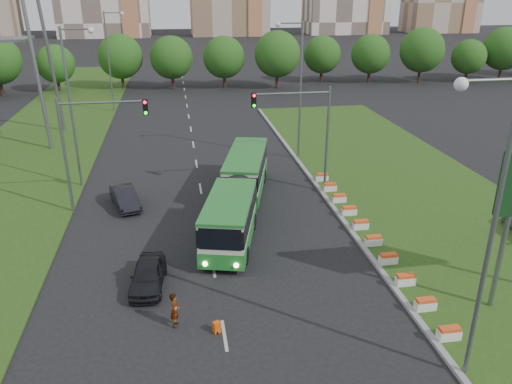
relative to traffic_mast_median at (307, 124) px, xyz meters
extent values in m
plane|color=black|center=(-4.78, -10.00, -5.35)|extent=(360.00, 360.00, 0.00)
cube|color=#254614|center=(8.22, -2.00, -5.27)|extent=(14.00, 60.00, 0.15)
cube|color=gray|center=(1.27, -2.00, -5.26)|extent=(0.30, 60.00, 0.18)
cube|color=#254614|center=(-22.78, 15.00, -5.30)|extent=(12.00, 110.00, 0.10)
cylinder|color=slate|center=(5.22, -16.00, -2.55)|extent=(0.24, 0.24, 5.60)
cylinder|color=slate|center=(1.62, 0.00, -1.35)|extent=(0.20, 0.20, 8.00)
cylinder|color=slate|center=(-1.13, 0.00, 2.25)|extent=(5.50, 0.14, 0.14)
cube|color=black|center=(-3.88, 0.00, 1.85)|extent=(0.32, 0.32, 1.00)
cylinder|color=slate|center=(-16.78, -1.00, -1.35)|extent=(0.20, 0.20, 8.00)
cylinder|color=slate|center=(-14.03, -1.00, 2.25)|extent=(5.50, 0.14, 0.14)
cube|color=black|center=(-11.28, -1.00, 1.85)|extent=(0.32, 0.32, 1.00)
cube|color=beige|center=(-5.56, -7.86, -3.61)|extent=(2.48, 6.85, 2.68)
cube|color=beige|center=(-5.56, 0.93, -3.61)|extent=(2.48, 8.34, 2.68)
cylinder|color=black|center=(-5.56, -3.84, -3.66)|extent=(2.48, 1.24, 2.48)
cube|color=#21742A|center=(-5.56, -7.86, -4.51)|extent=(2.56, 6.90, 0.94)
cube|color=#21742A|center=(-5.56, 0.93, -4.51)|extent=(2.56, 8.39, 0.94)
cube|color=black|center=(-5.56, -7.86, -3.17)|extent=(2.56, 6.90, 1.04)
cube|color=black|center=(-5.56, 0.93, -3.17)|extent=(2.56, 8.39, 1.04)
imported|color=black|center=(-11.26, -11.39, -4.66)|extent=(2.02, 4.20, 1.38)
imported|color=black|center=(-13.25, -0.60, -4.66)|extent=(2.61, 4.44, 1.38)
imported|color=gray|center=(-9.92, -14.94, -4.48)|extent=(0.50, 0.69, 1.73)
cube|color=#E3500B|center=(-8.09, -15.71, -5.08)|extent=(0.31, 0.27, 0.54)
cylinder|color=black|center=(-8.09, -15.84, -5.29)|extent=(0.04, 0.13, 0.13)
camera|label=1|loc=(-9.34, -34.27, 9.09)|focal=35.00mm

